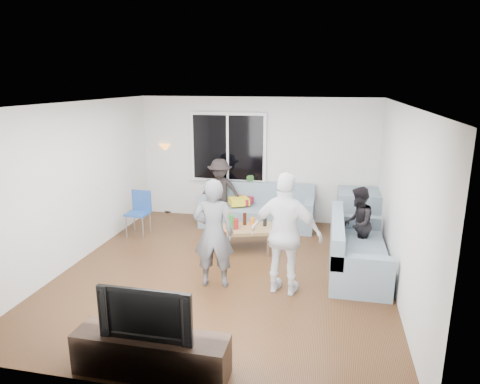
% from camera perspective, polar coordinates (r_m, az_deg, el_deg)
% --- Properties ---
extents(floor, '(5.00, 5.50, 0.04)m').
position_cam_1_polar(floor, '(6.86, -1.89, -10.71)').
color(floor, '#56351C').
rests_on(floor, ground).
extents(ceiling, '(5.00, 5.50, 0.04)m').
position_cam_1_polar(ceiling, '(6.21, -2.10, 11.89)').
color(ceiling, white).
rests_on(ceiling, ground).
extents(wall_back, '(5.00, 0.04, 2.60)m').
position_cam_1_polar(wall_back, '(9.06, 2.24, 4.36)').
color(wall_back, silver).
rests_on(wall_back, ground).
extents(wall_front, '(5.00, 0.04, 2.60)m').
position_cam_1_polar(wall_front, '(3.93, -11.93, -10.05)').
color(wall_front, silver).
rests_on(wall_front, ground).
extents(wall_left, '(0.04, 5.50, 2.60)m').
position_cam_1_polar(wall_left, '(7.42, -21.25, 1.04)').
color(wall_left, silver).
rests_on(wall_left, ground).
extents(wall_right, '(0.04, 5.50, 2.60)m').
position_cam_1_polar(wall_right, '(6.31, 20.82, -1.19)').
color(wall_right, silver).
rests_on(wall_right, ground).
extents(window_frame, '(1.62, 0.06, 1.47)m').
position_cam_1_polar(window_frame, '(9.06, -1.59, 5.97)').
color(window_frame, white).
rests_on(window_frame, wall_back).
extents(window_glass, '(1.50, 0.02, 1.35)m').
position_cam_1_polar(window_glass, '(9.02, -1.65, 5.93)').
color(window_glass, black).
rests_on(window_glass, window_frame).
extents(window_mullion, '(0.05, 0.03, 1.35)m').
position_cam_1_polar(window_mullion, '(9.01, -1.66, 5.92)').
color(window_mullion, white).
rests_on(window_mullion, window_frame).
extents(radiator, '(1.30, 0.12, 0.62)m').
position_cam_1_polar(radiator, '(9.29, -1.59, -1.65)').
color(radiator, silver).
rests_on(radiator, floor).
extents(potted_plant, '(0.25, 0.21, 0.39)m').
position_cam_1_polar(potted_plant, '(9.03, 1.25, 1.19)').
color(potted_plant, '#315F26').
rests_on(potted_plant, radiator).
extents(vase, '(0.19, 0.19, 0.15)m').
position_cam_1_polar(vase, '(9.26, -4.17, 0.75)').
color(vase, silver).
rests_on(vase, radiator).
extents(sofa_back_section, '(2.30, 0.85, 0.85)m').
position_cam_1_polar(sofa_back_section, '(8.76, 2.29, -1.88)').
color(sofa_back_section, slate).
rests_on(sofa_back_section, floor).
extents(sofa_right_section, '(2.00, 0.85, 0.85)m').
position_cam_1_polar(sofa_right_section, '(6.97, 15.53, -6.88)').
color(sofa_right_section, slate).
rests_on(sofa_right_section, floor).
extents(sofa_corner, '(0.85, 0.85, 0.85)m').
position_cam_1_polar(sofa_corner, '(8.67, 15.64, -2.61)').
color(sofa_corner, slate).
rests_on(sofa_corner, floor).
extents(cushion_yellow, '(0.49, 0.46, 0.14)m').
position_cam_1_polar(cushion_yellow, '(8.79, -0.13, -1.24)').
color(cushion_yellow, yellow).
rests_on(cushion_yellow, sofa_back_section).
extents(cushion_red, '(0.42, 0.38, 0.13)m').
position_cam_1_polar(cushion_red, '(8.85, 0.39, -1.13)').
color(cushion_red, maroon).
rests_on(cushion_red, sofa_back_section).
extents(coffee_table, '(1.23, 0.90, 0.40)m').
position_cam_1_polar(coffee_table, '(7.64, 0.35, -6.19)').
color(coffee_table, olive).
rests_on(coffee_table, floor).
extents(pitcher, '(0.17, 0.17, 0.17)m').
position_cam_1_polar(pitcher, '(7.50, -0.84, -4.27)').
color(pitcher, maroon).
rests_on(pitcher, coffee_table).
extents(side_chair, '(0.42, 0.42, 0.86)m').
position_cam_1_polar(side_chair, '(8.45, -13.49, -2.88)').
color(side_chair, '#214891').
rests_on(side_chair, floor).
extents(floor_lamp, '(0.32, 0.32, 1.56)m').
position_cam_1_polar(floor_lamp, '(9.76, -9.68, 1.80)').
color(floor_lamp, orange).
rests_on(floor_lamp, floor).
extents(player_left, '(0.63, 0.46, 1.60)m').
position_cam_1_polar(player_left, '(6.14, -3.54, -5.53)').
color(player_left, '#515257').
rests_on(player_left, floor).
extents(player_right, '(1.07, 0.59, 1.73)m').
position_cam_1_polar(player_right, '(5.94, 6.14, -5.65)').
color(player_right, silver).
rests_on(player_right, floor).
extents(spectator_right, '(0.58, 0.68, 1.25)m').
position_cam_1_polar(spectator_right, '(7.34, 15.44, -4.11)').
color(spectator_right, black).
rests_on(spectator_right, floor).
extents(spectator_back, '(0.95, 0.63, 1.37)m').
position_cam_1_polar(spectator_back, '(8.88, -2.69, 0.09)').
color(spectator_back, black).
rests_on(spectator_back, floor).
extents(tv_console, '(1.60, 0.40, 0.44)m').
position_cam_1_polar(tv_console, '(4.74, -11.75, -20.45)').
color(tv_console, '#302218').
rests_on(tv_console, floor).
extents(television, '(0.96, 0.13, 0.56)m').
position_cam_1_polar(television, '(4.47, -12.10, -15.21)').
color(television, black).
rests_on(television, tv_console).
extents(bottle_d, '(0.07, 0.07, 0.23)m').
position_cam_1_polar(bottle_d, '(7.40, 1.68, -4.29)').
color(bottle_d, orange).
rests_on(bottle_d, coffee_table).
extents(bottle_b, '(0.08, 0.08, 0.26)m').
position_cam_1_polar(bottle_b, '(7.42, -1.16, -4.11)').
color(bottle_b, '#1A9025').
rests_on(bottle_b, coffee_table).
extents(bottle_e, '(0.07, 0.07, 0.22)m').
position_cam_1_polar(bottle_e, '(7.63, 3.35, -3.78)').
color(bottle_e, black).
rests_on(bottle_e, coffee_table).
extents(bottle_a, '(0.07, 0.07, 0.25)m').
position_cam_1_polar(bottle_a, '(7.71, -1.68, -3.44)').
color(bottle_a, orange).
rests_on(bottle_a, coffee_table).
extents(bottle_c, '(0.07, 0.07, 0.22)m').
position_cam_1_polar(bottle_c, '(7.68, 0.63, -3.63)').
color(bottle_c, black).
rests_on(bottle_c, coffee_table).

